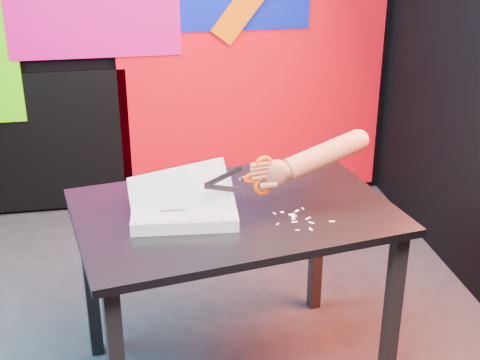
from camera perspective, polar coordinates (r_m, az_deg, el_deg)
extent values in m
cube|color=#23242C|center=(2.98, -6.13, -14.31)|extent=(3.00, 3.00, 0.01)
cube|color=black|center=(0.98, -2.90, -5.48)|extent=(3.00, 0.01, 2.70)
cube|color=red|center=(4.02, 1.13, 9.59)|extent=(1.60, 0.02, 1.60)
cube|color=black|center=(4.11, -18.45, 2.86)|extent=(1.30, 0.02, 0.85)
cube|color=#272626|center=(2.82, -12.66, -8.32)|extent=(0.06, 0.06, 0.72)
cube|color=#272626|center=(2.60, 12.81, -11.37)|extent=(0.06, 0.06, 0.72)
cube|color=#272626|center=(3.07, 6.57, -5.05)|extent=(0.06, 0.06, 0.72)
cube|color=black|center=(2.46, -0.54, -2.73)|extent=(1.25, 0.94, 0.03)
cube|color=white|center=(2.39, -4.77, -2.68)|extent=(0.39, 0.30, 0.04)
cube|color=white|center=(2.38, -4.79, -2.19)|extent=(0.39, 0.30, 0.00)
cube|color=white|center=(2.37, -4.79, -2.09)|extent=(0.37, 0.28, 0.11)
cube|color=white|center=(2.38, -5.09, -1.43)|extent=(0.37, 0.24, 0.19)
cylinder|color=black|center=(2.27, -8.94, -3.68)|extent=(0.01, 0.01, 0.00)
cylinder|color=black|center=(2.27, -8.01, -3.64)|extent=(0.01, 0.01, 0.00)
cylinder|color=black|center=(2.27, -7.07, -3.61)|extent=(0.01, 0.01, 0.00)
cylinder|color=black|center=(2.27, -6.14, -3.58)|extent=(0.01, 0.01, 0.00)
cylinder|color=black|center=(2.26, -5.21, -3.54)|extent=(0.01, 0.01, 0.00)
cylinder|color=black|center=(2.26, -4.27, -3.51)|extent=(0.01, 0.01, 0.00)
cylinder|color=black|center=(2.27, -3.34, -3.47)|extent=(0.01, 0.01, 0.00)
cylinder|color=black|center=(2.27, -2.40, -3.44)|extent=(0.01, 0.01, 0.00)
cylinder|color=black|center=(2.27, -1.47, -3.40)|extent=(0.01, 0.01, 0.00)
cylinder|color=black|center=(2.27, -0.54, -3.36)|extent=(0.01, 0.01, 0.00)
cylinder|color=black|center=(2.49, -8.66, -1.07)|extent=(0.01, 0.01, 0.00)
cylinder|color=black|center=(2.49, -7.81, -1.04)|extent=(0.01, 0.01, 0.00)
cylinder|color=black|center=(2.49, -6.96, -1.01)|extent=(0.01, 0.01, 0.00)
cylinder|color=black|center=(2.49, -6.12, -0.98)|extent=(0.01, 0.01, 0.00)
cylinder|color=black|center=(2.49, -5.27, -0.95)|extent=(0.01, 0.01, 0.00)
cylinder|color=black|center=(2.49, -4.42, -0.91)|extent=(0.01, 0.01, 0.00)
cylinder|color=black|center=(2.49, -3.57, -0.88)|extent=(0.01, 0.01, 0.00)
cylinder|color=black|center=(2.49, -2.72, -0.85)|extent=(0.01, 0.01, 0.00)
cylinder|color=black|center=(2.49, -1.87, -0.82)|extent=(0.01, 0.01, 0.00)
cylinder|color=black|center=(2.49, -1.02, -0.78)|extent=(0.01, 0.01, 0.00)
cube|color=black|center=(2.42, -6.88, -1.74)|extent=(0.07, 0.02, 0.00)
cube|color=black|center=(2.40, -4.34, -1.84)|extent=(0.05, 0.01, 0.00)
cube|color=black|center=(2.34, -5.72, -2.61)|extent=(0.09, 0.02, 0.00)
cube|color=#B6B8C8|center=(2.30, -1.44, 0.26)|extent=(0.14, 0.04, 0.06)
cube|color=#B6B8C8|center=(2.32, -1.43, -0.71)|extent=(0.14, 0.04, 0.06)
cylinder|color=#B6B8C8|center=(2.33, 0.14, 0.06)|extent=(0.02, 0.02, 0.02)
cube|color=#ED4200|center=(2.35, 0.71, -0.04)|extent=(0.05, 0.02, 0.03)
cube|color=#ED4200|center=(2.34, 0.71, 0.36)|extent=(0.05, 0.02, 0.03)
torus|color=#ED4200|center=(2.35, 2.02, 1.22)|extent=(0.08, 0.03, 0.08)
torus|color=#ED4200|center=(2.38, 1.99, -0.42)|extent=(0.08, 0.03, 0.08)
ellipsoid|color=#9C5A3A|center=(2.39, 3.09, 0.59)|extent=(0.10, 0.06, 0.10)
cylinder|color=#9C5A3A|center=(2.37, 2.00, 0.31)|extent=(0.08, 0.04, 0.02)
cylinder|color=#9C5A3A|center=(2.36, 2.01, 0.71)|extent=(0.07, 0.04, 0.02)
cylinder|color=#9C5A3A|center=(2.36, 2.01, 1.07)|extent=(0.07, 0.03, 0.02)
cylinder|color=#9C5A3A|center=(2.35, 2.02, 1.39)|extent=(0.06, 0.03, 0.02)
cylinder|color=#9C5A3A|center=(2.38, 2.45, -0.46)|extent=(0.06, 0.03, 0.03)
cylinder|color=#9C5A3A|center=(2.41, 4.12, 0.87)|extent=(0.07, 0.08, 0.07)
cylinder|color=#9C5A3A|center=(2.46, 7.18, 2.17)|extent=(0.33, 0.16, 0.15)
sphere|color=#9C5A3A|center=(2.53, 10.10, 3.40)|extent=(0.08, 0.08, 0.08)
cube|color=white|center=(2.40, 4.71, -3.07)|extent=(0.01, 0.01, 0.00)
cube|color=white|center=(2.38, 4.58, -3.35)|extent=(0.02, 0.02, 0.00)
cube|color=white|center=(2.38, 7.85, -3.51)|extent=(0.02, 0.01, 0.00)
cube|color=white|center=(2.41, 4.48, -2.97)|extent=(0.02, 0.02, 0.00)
cube|color=white|center=(2.39, 4.59, -3.23)|extent=(0.01, 0.03, 0.00)
cube|color=white|center=(2.36, 6.10, -3.64)|extent=(0.02, 0.02, 0.00)
cube|color=white|center=(2.39, 5.83, -3.27)|extent=(0.02, 0.02, 0.00)
cube|color=white|center=(2.44, 4.87, -2.64)|extent=(0.02, 0.02, 0.00)
cube|color=white|center=(2.41, 4.33, -2.94)|extent=(0.01, 0.01, 0.00)
cube|color=white|center=(2.36, 4.68, -3.59)|extent=(0.02, 0.01, 0.00)
cube|color=white|center=(2.42, 3.62, -2.76)|extent=(0.01, 0.01, 0.00)
cube|color=white|center=(2.46, 5.37, -2.43)|extent=(0.01, 0.01, 0.00)
cube|color=white|center=(2.41, 2.96, -2.86)|extent=(0.01, 0.02, 0.00)
cube|color=white|center=(2.31, 6.07, -4.20)|extent=(0.01, 0.02, 0.00)
cube|color=white|center=(2.31, 4.94, -4.27)|extent=(0.01, 0.01, 0.00)
cube|color=white|center=(2.34, 3.24, -3.76)|extent=(0.01, 0.01, 0.00)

